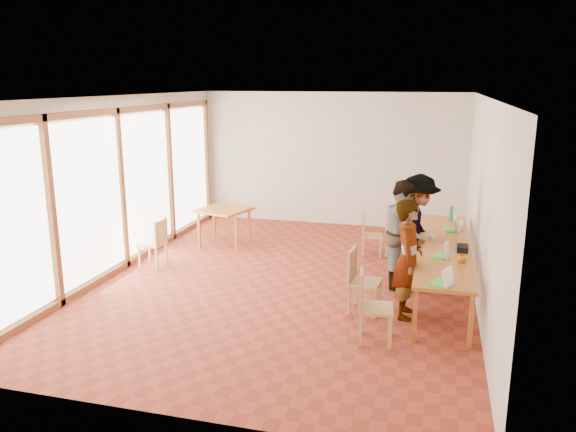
% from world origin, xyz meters
% --- Properties ---
extents(ground, '(8.00, 8.00, 0.00)m').
position_xyz_m(ground, '(0.00, 0.00, 0.00)').
color(ground, '#973824').
rests_on(ground, ground).
extents(wall_back, '(6.00, 0.10, 3.00)m').
position_xyz_m(wall_back, '(0.00, 4.00, 1.50)').
color(wall_back, beige).
rests_on(wall_back, ground).
extents(wall_front, '(6.00, 0.10, 3.00)m').
position_xyz_m(wall_front, '(0.00, -4.00, 1.50)').
color(wall_front, beige).
rests_on(wall_front, ground).
extents(wall_right, '(0.10, 8.00, 3.00)m').
position_xyz_m(wall_right, '(3.00, 0.00, 1.50)').
color(wall_right, beige).
rests_on(wall_right, ground).
extents(window_wall, '(0.10, 8.00, 3.00)m').
position_xyz_m(window_wall, '(-2.96, 0.00, 1.50)').
color(window_wall, white).
rests_on(window_wall, ground).
extents(ceiling, '(6.00, 8.00, 0.04)m').
position_xyz_m(ceiling, '(0.00, 0.00, 3.02)').
color(ceiling, white).
rests_on(ceiling, wall_back).
extents(communal_table, '(0.80, 4.00, 0.75)m').
position_xyz_m(communal_table, '(2.50, 0.25, 0.70)').
color(communal_table, '#C56C2B').
rests_on(communal_table, ground).
extents(side_table, '(0.90, 0.90, 0.75)m').
position_xyz_m(side_table, '(-1.75, 1.76, 0.67)').
color(side_table, '#C56C2B').
rests_on(side_table, ground).
extents(chair_near, '(0.47, 0.47, 0.49)m').
position_xyz_m(chair_near, '(1.58, -1.82, 0.57)').
color(chair_near, '#E0B370').
rests_on(chair_near, ground).
extents(chair_mid, '(0.47, 0.47, 0.49)m').
position_xyz_m(chair_mid, '(1.32, -0.89, 0.57)').
color(chair_mid, '#E0B370').
rests_on(chair_mid, ground).
extents(chair_far, '(0.42, 0.42, 0.43)m').
position_xyz_m(chair_far, '(1.13, 1.78, 0.50)').
color(chair_far, '#E0B370').
rests_on(chair_far, ground).
extents(chair_empty, '(0.58, 0.58, 0.53)m').
position_xyz_m(chair_empty, '(1.65, 1.93, 0.61)').
color(chair_empty, '#E0B370').
rests_on(chair_empty, ground).
extents(chair_spare, '(0.42, 0.42, 0.46)m').
position_xyz_m(chair_spare, '(-2.41, 0.15, 0.53)').
color(chair_spare, '#E0B370').
rests_on(chair_spare, ground).
extents(person_near, '(0.42, 0.62, 1.68)m').
position_xyz_m(person_near, '(2.01, -0.91, 0.84)').
color(person_near, gray).
rests_on(person_near, ground).
extents(person_mid, '(0.76, 0.92, 1.74)m').
position_xyz_m(person_mid, '(1.87, 0.35, 0.87)').
color(person_mid, gray).
rests_on(person_mid, ground).
extents(person_far, '(0.80, 1.24, 1.81)m').
position_xyz_m(person_far, '(2.07, 0.47, 0.90)').
color(person_far, gray).
rests_on(person_far, ground).
extents(laptop_near, '(0.32, 0.33, 0.23)m').
position_xyz_m(laptop_near, '(2.49, -1.57, 0.81)').
color(laptop_near, '#47D13D').
rests_on(laptop_near, communal_table).
extents(laptop_mid, '(0.27, 0.30, 0.22)m').
position_xyz_m(laptop_mid, '(2.49, -0.41, 0.81)').
color(laptop_mid, '#47D13D').
rests_on(laptop_mid, communal_table).
extents(laptop_far, '(0.27, 0.30, 0.23)m').
position_xyz_m(laptop_far, '(2.65, 1.15, 0.81)').
color(laptop_far, '#47D13D').
rests_on(laptop_far, communal_table).
extents(yellow_mug, '(0.18, 0.18, 0.11)m').
position_xyz_m(yellow_mug, '(2.74, -0.58, 0.80)').
color(yellow_mug, orange).
rests_on(yellow_mug, communal_table).
extents(green_bottle, '(0.07, 0.07, 0.28)m').
position_xyz_m(green_bottle, '(2.62, 1.85, 0.89)').
color(green_bottle, '#1B814A').
rests_on(green_bottle, communal_table).
extents(clear_glass, '(0.07, 0.07, 0.09)m').
position_xyz_m(clear_glass, '(2.81, 1.60, 0.80)').
color(clear_glass, silver).
rests_on(clear_glass, communal_table).
extents(condiment_cup, '(0.08, 0.08, 0.06)m').
position_xyz_m(condiment_cup, '(2.30, 0.57, 0.78)').
color(condiment_cup, white).
rests_on(condiment_cup, communal_table).
extents(pink_phone, '(0.05, 0.10, 0.01)m').
position_xyz_m(pink_phone, '(2.45, 0.10, 0.76)').
color(pink_phone, '#F251AB').
rests_on(pink_phone, communal_table).
extents(black_pouch, '(0.16, 0.26, 0.09)m').
position_xyz_m(black_pouch, '(2.76, -0.02, 0.80)').
color(black_pouch, black).
rests_on(black_pouch, communal_table).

